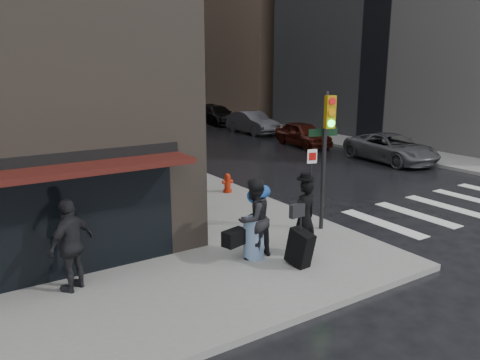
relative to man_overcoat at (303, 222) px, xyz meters
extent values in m
plane|color=black|center=(0.42, -0.13, -1.03)|extent=(140.00, 140.00, 0.00)
cube|color=slate|center=(0.42, 26.87, -0.95)|extent=(4.00, 50.00, 0.15)
cube|color=slate|center=(13.92, 26.87, -0.95)|extent=(3.00, 50.00, 0.15)
cube|color=silver|center=(3.92, 0.87, -1.02)|extent=(0.50, 3.00, 0.01)
cube|color=silver|center=(5.52, 0.87, -1.02)|extent=(0.50, 3.00, 0.01)
cube|color=silver|center=(7.12, 0.87, -1.02)|extent=(0.50, 3.00, 0.01)
cube|color=silver|center=(8.72, 0.87, -1.02)|extent=(0.50, 3.00, 0.01)
cube|color=slate|center=(26.42, 57.87, 11.47)|extent=(22.00, 20.00, 25.00)
imported|color=black|center=(0.11, 0.10, 0.07)|extent=(0.73, 0.51, 1.90)
cylinder|color=black|center=(0.11, 0.10, 1.04)|extent=(0.41, 0.41, 0.05)
cylinder|color=black|center=(0.11, 0.10, 1.10)|extent=(0.25, 0.25, 0.15)
cube|color=black|center=(-0.20, 0.01, 0.32)|extent=(0.41, 0.16, 0.33)
cube|color=black|center=(-0.42, -0.39, -0.44)|extent=(0.38, 0.76, 0.96)
cylinder|color=black|center=(-0.42, -0.39, 0.07)|extent=(0.04, 0.04, 0.44)
imported|color=black|center=(-1.04, 0.59, 0.11)|extent=(1.11, 0.96, 1.97)
cube|color=black|center=(-1.53, 0.67, -0.29)|extent=(0.65, 0.45, 0.37)
cylinder|color=navy|center=(-0.75, 0.80, 0.63)|extent=(0.67, 0.53, 0.32)
imported|color=black|center=(-5.08, 1.27, 0.10)|extent=(1.23, 1.02, 1.96)
cylinder|color=black|center=(1.76, 1.26, 1.05)|extent=(0.12, 0.12, 3.86)
cube|color=#AC820B|center=(1.71, 1.05, 2.45)|extent=(0.30, 0.23, 0.87)
cylinder|color=red|center=(1.69, 0.96, 2.74)|extent=(0.20, 0.09, 0.19)
cylinder|color=orange|center=(1.69, 0.96, 2.45)|extent=(0.20, 0.09, 0.19)
cylinder|color=#19E533|center=(1.69, 0.96, 2.16)|extent=(0.20, 0.09, 0.19)
cylinder|color=black|center=(1.39, 1.35, 0.28)|extent=(0.06, 0.06, 2.31)
cube|color=white|center=(1.39, 1.32, 1.24)|extent=(0.29, 0.09, 0.39)
cube|color=black|center=(1.76, 1.34, 1.87)|extent=(0.85, 0.24, 0.21)
cylinder|color=#A21E0A|center=(1.55, 6.04, -0.83)|extent=(0.31, 0.31, 0.10)
cylinder|color=#A21E0A|center=(1.55, 6.04, -0.59)|extent=(0.23, 0.23, 0.58)
sphere|color=#A21E0A|center=(1.55, 6.04, -0.28)|extent=(0.21, 0.21, 0.21)
cylinder|color=#A21E0A|center=(1.55, 6.04, -0.49)|extent=(0.41, 0.20, 0.14)
imported|color=#525257|center=(11.60, 6.99, -0.34)|extent=(2.66, 5.11, 1.38)
imported|color=#42140D|center=(10.95, 12.91, -0.32)|extent=(2.06, 4.31, 1.42)
imported|color=#444449|center=(11.37, 18.82, -0.27)|extent=(1.62, 4.61, 1.52)
imported|color=black|center=(11.99, 24.74, -0.29)|extent=(2.35, 5.19, 1.47)
imported|color=#515056|center=(11.98, 30.65, -0.36)|extent=(1.76, 4.00, 1.34)
imported|color=black|center=(11.60, 36.56, -0.20)|extent=(1.89, 5.05, 1.65)
camera|label=1|loc=(-7.04, -8.09, 3.67)|focal=35.00mm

